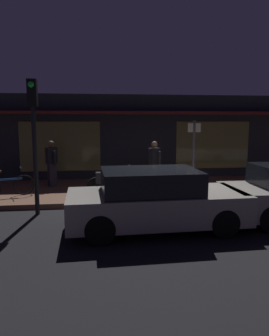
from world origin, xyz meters
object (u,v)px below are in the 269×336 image
(person_photographer, at_px, (52,163))
(traffic_light_pole, at_px, (34,123))
(person_bystander, at_px, (154,164))
(sign_post, at_px, (194,151))
(bicycle_parked, at_px, (7,185))
(parked_car_near, at_px, (154,200))
(motorcycle, at_px, (114,180))

(person_photographer, bearing_deg, traffic_light_pole, -90.73)
(person_bystander, relative_size, sign_post, 0.70)
(bicycle_parked, bearing_deg, parked_car_near, -37.94)
(traffic_light_pole, bearing_deg, bicycle_parked, 126.32)
(motorcycle, distance_m, traffic_light_pole, 3.14)
(bicycle_parked, xyz_separation_m, person_photographer, (1.21, 1.46, 0.52))
(person_photographer, xyz_separation_m, traffic_light_pole, (-0.04, -3.05, 1.45))
(sign_post, bearing_deg, person_bystander, 159.40)
(parked_car_near, bearing_deg, sign_post, 59.62)
(motorcycle, height_order, bicycle_parked, motorcycle)
(person_bystander, xyz_separation_m, traffic_light_pole, (-3.68, -2.31, 1.45))
(traffic_light_pole, bearing_deg, person_photographer, 89.27)
(bicycle_parked, relative_size, sign_post, 0.66)
(motorcycle, height_order, person_bystander, person_bystander)
(person_bystander, relative_size, traffic_light_pole, 0.46)
(motorcycle, bearing_deg, parked_car_near, -75.58)
(person_bystander, distance_m, parked_car_near, 4.00)
(motorcycle, distance_m, person_photographer, 2.81)
(person_bystander, height_order, sign_post, sign_post)
(parked_car_near, bearing_deg, bicycle_parked, 142.06)
(traffic_light_pole, bearing_deg, parked_car_near, -28.71)
(person_bystander, xyz_separation_m, sign_post, (1.28, -0.48, 0.48))
(sign_post, bearing_deg, person_photographer, 165.99)
(person_photographer, height_order, traffic_light_pole, traffic_light_pole)
(person_bystander, bearing_deg, motorcycle, -145.77)
(person_photographer, distance_m, person_bystander, 3.72)
(parked_car_near, bearing_deg, motorcycle, 104.42)
(bicycle_parked, height_order, sign_post, sign_post)
(motorcycle, relative_size, bicycle_parked, 1.08)
(bicycle_parked, distance_m, person_bystander, 4.93)
(motorcycle, xyz_separation_m, person_photographer, (-2.15, 1.76, 0.38))
(person_photographer, xyz_separation_m, parked_car_near, (2.90, -4.66, -0.32))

